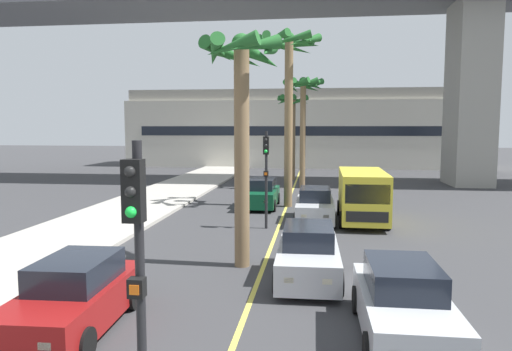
{
  "coord_description": "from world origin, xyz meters",
  "views": [
    {
      "loc": [
        1.6,
        1.45,
        4.35
      ],
      "look_at": [
        0.0,
        14.0,
        3.07
      ],
      "focal_mm": 33.19,
      "sensor_mm": 36.0,
      "label": 1
    }
  ],
  "objects_px": {
    "palm_tree_near_median": "(289,70)",
    "palm_tree_mid_median": "(241,93)",
    "car_queue_third": "(308,255)",
    "traffic_light_median_near": "(138,262)",
    "car_queue_front": "(315,206)",
    "car_queue_fifth": "(75,297)",
    "palm_tree_far_median": "(303,99)",
    "car_queue_second": "(261,194)",
    "car_queue_fourth": "(403,304)",
    "palm_tree_farthest_median": "(293,114)",
    "delivery_van": "(362,195)",
    "traffic_light_median_far": "(266,166)"
  },
  "relations": [
    {
      "from": "car_queue_fourth",
      "to": "traffic_light_median_near",
      "type": "xyz_separation_m",
      "value": [
        -3.98,
        -4.32,
        1.99
      ]
    },
    {
      "from": "car_queue_front",
      "to": "traffic_light_median_near",
      "type": "relative_size",
      "value": 0.98
    },
    {
      "from": "traffic_light_median_near",
      "to": "traffic_light_median_far",
      "type": "bearing_deg",
      "value": 89.81
    },
    {
      "from": "car_queue_front",
      "to": "traffic_light_median_near",
      "type": "xyz_separation_m",
      "value": [
        -2.13,
        -16.46,
        1.99
      ]
    },
    {
      "from": "palm_tree_far_median",
      "to": "delivery_van",
      "type": "bearing_deg",
      "value": -75.68
    },
    {
      "from": "traffic_light_median_near",
      "to": "traffic_light_median_far",
      "type": "height_order",
      "value": "same"
    },
    {
      "from": "traffic_light_median_near",
      "to": "palm_tree_far_median",
      "type": "distance_m",
      "value": 28.96
    },
    {
      "from": "car_queue_fourth",
      "to": "palm_tree_far_median",
      "type": "bearing_deg",
      "value": 96.53
    },
    {
      "from": "delivery_van",
      "to": "palm_tree_far_median",
      "type": "relative_size",
      "value": 0.67
    },
    {
      "from": "delivery_van",
      "to": "palm_tree_near_median",
      "type": "distance_m",
      "value": 8.14
    },
    {
      "from": "palm_tree_far_median",
      "to": "car_queue_second",
      "type": "bearing_deg",
      "value": -103.03
    },
    {
      "from": "traffic_light_median_near",
      "to": "car_queue_second",
      "type": "bearing_deg",
      "value": 92.3
    },
    {
      "from": "palm_tree_near_median",
      "to": "palm_tree_mid_median",
      "type": "xyz_separation_m",
      "value": [
        -0.79,
        -11.49,
        -2.03
      ]
    },
    {
      "from": "car_queue_third",
      "to": "palm_tree_near_median",
      "type": "distance_m",
      "value": 14.29
    },
    {
      "from": "car_queue_fourth",
      "to": "palm_tree_near_median",
      "type": "relative_size",
      "value": 0.44
    },
    {
      "from": "car_queue_fourth",
      "to": "traffic_light_median_near",
      "type": "bearing_deg",
      "value": -132.69
    },
    {
      "from": "car_queue_front",
      "to": "traffic_light_median_far",
      "type": "distance_m",
      "value": 3.46
    },
    {
      "from": "car_queue_second",
      "to": "traffic_light_median_near",
      "type": "xyz_separation_m",
      "value": [
        0.81,
        -20.06,
        1.99
      ]
    },
    {
      "from": "car_queue_fourth",
      "to": "palm_tree_farthest_median",
      "type": "relative_size",
      "value": 0.58
    },
    {
      "from": "car_queue_front",
      "to": "palm_tree_far_median",
      "type": "xyz_separation_m",
      "value": [
        -0.94,
        12.24,
        5.7
      ]
    },
    {
      "from": "car_queue_front",
      "to": "car_queue_third",
      "type": "relative_size",
      "value": 1.0
    },
    {
      "from": "car_queue_fifth",
      "to": "palm_tree_mid_median",
      "type": "bearing_deg",
      "value": 61.15
    },
    {
      "from": "car_queue_third",
      "to": "palm_tree_farthest_median",
      "type": "relative_size",
      "value": 0.58
    },
    {
      "from": "car_queue_fourth",
      "to": "palm_tree_mid_median",
      "type": "bearing_deg",
      "value": 131.49
    },
    {
      "from": "car_queue_fifth",
      "to": "palm_tree_near_median",
      "type": "bearing_deg",
      "value": 77.73
    },
    {
      "from": "traffic_light_median_far",
      "to": "palm_tree_far_median",
      "type": "relative_size",
      "value": 0.53
    },
    {
      "from": "car_queue_front",
      "to": "palm_tree_mid_median",
      "type": "distance_m",
      "value": 9.12
    },
    {
      "from": "delivery_van",
      "to": "palm_tree_far_median",
      "type": "xyz_separation_m",
      "value": [
        -3.1,
        12.15,
        5.13
      ]
    },
    {
      "from": "car_queue_second",
      "to": "palm_tree_mid_median",
      "type": "distance_m",
      "value": 12.06
    },
    {
      "from": "car_queue_front",
      "to": "car_queue_third",
      "type": "distance_m",
      "value": 8.56
    },
    {
      "from": "traffic_light_median_near",
      "to": "palm_tree_far_median",
      "type": "height_order",
      "value": "palm_tree_far_median"
    },
    {
      "from": "palm_tree_mid_median",
      "to": "palm_tree_far_median",
      "type": "bearing_deg",
      "value": 86.18
    },
    {
      "from": "car_queue_second",
      "to": "car_queue_front",
      "type": "bearing_deg",
      "value": -50.79
    },
    {
      "from": "car_queue_second",
      "to": "palm_tree_near_median",
      "type": "distance_m",
      "value": 6.88
    },
    {
      "from": "delivery_van",
      "to": "palm_tree_mid_median",
      "type": "relative_size",
      "value": 0.73
    },
    {
      "from": "car_queue_third",
      "to": "car_queue_fourth",
      "type": "xyz_separation_m",
      "value": [
        2.01,
        -3.58,
        0.0
      ]
    },
    {
      "from": "car_queue_third",
      "to": "traffic_light_median_near",
      "type": "relative_size",
      "value": 0.98
    },
    {
      "from": "car_queue_fifth",
      "to": "palm_tree_far_median",
      "type": "distance_m",
      "value": 25.84
    },
    {
      "from": "delivery_van",
      "to": "traffic_light_median_near",
      "type": "bearing_deg",
      "value": -104.55
    },
    {
      "from": "car_queue_second",
      "to": "car_queue_third",
      "type": "bearing_deg",
      "value": -77.12
    },
    {
      "from": "car_queue_second",
      "to": "traffic_light_median_far",
      "type": "xyz_separation_m",
      "value": [
        0.85,
        -5.5,
        1.99
      ]
    },
    {
      "from": "traffic_light_median_near",
      "to": "traffic_light_median_far",
      "type": "distance_m",
      "value": 14.56
    },
    {
      "from": "car_queue_third",
      "to": "traffic_light_median_far",
      "type": "bearing_deg",
      "value": 106.14
    },
    {
      "from": "car_queue_third",
      "to": "traffic_light_median_near",
      "type": "distance_m",
      "value": 8.38
    },
    {
      "from": "car_queue_third",
      "to": "palm_tree_farthest_median",
      "type": "bearing_deg",
      "value": 93.9
    },
    {
      "from": "traffic_light_median_far",
      "to": "palm_tree_near_median",
      "type": "xyz_separation_m",
      "value": [
        0.62,
        5.89,
        4.72
      ]
    },
    {
      "from": "palm_tree_far_median",
      "to": "traffic_light_median_near",
      "type": "bearing_deg",
      "value": -92.38
    },
    {
      "from": "traffic_light_median_near",
      "to": "car_queue_third",
      "type": "bearing_deg",
      "value": 75.97
    },
    {
      "from": "traffic_light_median_near",
      "to": "palm_tree_farthest_median",
      "type": "height_order",
      "value": "palm_tree_farthest_median"
    },
    {
      "from": "car_queue_fourth",
      "to": "palm_tree_farthest_median",
      "type": "xyz_separation_m",
      "value": [
        -3.8,
        29.78,
        4.75
      ]
    }
  ]
}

